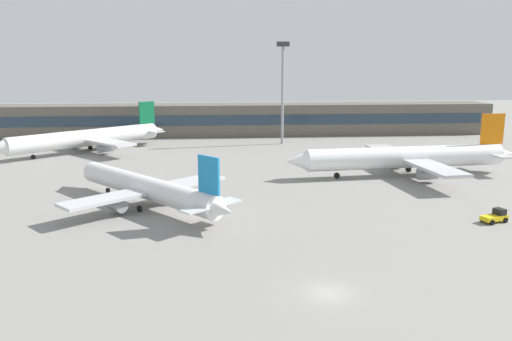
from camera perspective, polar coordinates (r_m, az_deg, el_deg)
The scene contains 7 objects.
ground_plane at distance 84.68m, azimuth 2.09°, elevation -1.95°, with size 400.00×400.00×0.00m, color gray.
terminal_building at distance 148.49m, azimuth -1.01°, elevation 5.79°, with size 143.07×12.13×9.00m.
airplane_near at distance 74.88m, azimuth -12.46°, elevation -1.86°, with size 26.85×30.03×9.21m.
airplane_mid at distance 97.08m, azimuth 16.38°, elevation 1.42°, with size 45.39×31.76×11.21m.
airplane_far at distance 124.89m, azimuth -18.62°, elevation 3.48°, with size 35.20×32.40×10.95m.
baggage_tug_yellow at distance 73.24m, azimuth 25.40°, elevation -4.68°, with size 3.89×2.73×1.75m.
floodlight_tower_west at distance 130.38m, azimuth 3.02°, elevation 9.53°, with size 3.20×0.80×25.84m.
Camera 1 is at (-10.18, -41.61, 20.20)m, focal length 35.46 mm.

